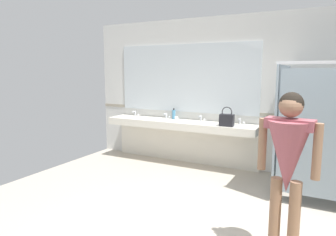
# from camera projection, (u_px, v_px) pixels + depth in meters

# --- Properties ---
(wall_back) EXTENTS (7.60, 0.12, 2.83)m
(wall_back) POSITION_uv_depth(u_px,v_px,m) (279.00, 94.00, 5.42)
(wall_back) COLOR silver
(wall_back) RESTS_ON ground_plane
(wall_back_tile_band) EXTENTS (7.60, 0.01, 0.06)m
(wall_back_tile_band) POSITION_uv_depth(u_px,v_px,m) (277.00, 115.00, 5.41)
(wall_back_tile_band) COLOR #9E937F
(wall_back_tile_band) RESTS_ON wall_back
(vanity_counter) EXTENTS (3.04, 0.53, 0.97)m
(vanity_counter) POSITION_uv_depth(u_px,v_px,m) (181.00, 132.00, 6.11)
(vanity_counter) COLOR silver
(vanity_counter) RESTS_ON ground_plane
(mirror_panel) EXTENTS (2.94, 0.02, 1.34)m
(mirror_panel) POSITION_uv_depth(u_px,v_px,m) (185.00, 78.00, 6.12)
(mirror_panel) COLOR silver
(mirror_panel) RESTS_ON wall_back
(person_standing) EXTENTS (0.57, 0.46, 1.63)m
(person_standing) POSITION_uv_depth(u_px,v_px,m) (288.00, 156.00, 2.89)
(person_standing) COLOR #8C664C
(person_standing) RESTS_ON ground_plane
(handbag) EXTENTS (0.24, 0.14, 0.34)m
(handbag) POSITION_uv_depth(u_px,v_px,m) (227.00, 120.00, 5.42)
(handbag) COLOR black
(handbag) RESTS_ON vanity_counter
(soap_dispenser) EXTENTS (0.07, 0.07, 0.22)m
(soap_dispenser) POSITION_uv_depth(u_px,v_px,m) (174.00, 114.00, 6.22)
(soap_dispenser) COLOR teal
(soap_dispenser) RESTS_ON vanity_counter
(paper_cup) EXTENTS (0.07, 0.07, 0.09)m
(paper_cup) POSITION_uv_depth(u_px,v_px,m) (176.00, 119.00, 5.95)
(paper_cup) COLOR white
(paper_cup) RESTS_ON vanity_counter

